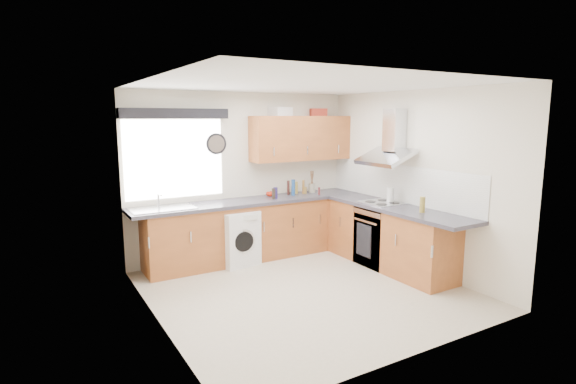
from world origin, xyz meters
TOP-DOWN VIEW (x-y plane):
  - ground_plane at (0.00, 0.00)m, footprint 3.60×3.60m
  - ceiling at (0.00, 0.00)m, footprint 3.60×3.60m
  - wall_back at (0.00, 1.80)m, footprint 3.60×0.02m
  - wall_front at (0.00, -1.80)m, footprint 3.60×0.02m
  - wall_left at (-1.80, 0.00)m, footprint 0.02×3.60m
  - wall_right at (1.80, 0.00)m, footprint 0.02×3.60m
  - window at (-1.05, 1.79)m, footprint 1.40×0.02m
  - window_blind at (-1.05, 1.70)m, footprint 1.50×0.18m
  - splashback at (1.79, 0.30)m, footprint 0.01×3.00m
  - base_cab_back at (-0.10, 1.51)m, footprint 3.00×0.58m
  - base_cab_corner at (1.50, 1.50)m, footprint 0.60×0.60m
  - base_cab_right at (1.51, 0.15)m, footprint 0.58×2.10m
  - worktop_back at (0.00, 1.50)m, footprint 3.60×0.62m
  - worktop_right at (1.50, 0.00)m, footprint 0.62×2.42m
  - sink at (-1.33, 1.50)m, footprint 0.84×0.46m
  - oven at (1.50, 0.30)m, footprint 0.56×0.58m
  - hob_plate at (1.50, 0.30)m, footprint 0.52×0.52m
  - extractor_hood at (1.60, 0.30)m, footprint 0.52×0.78m
  - upper_cabinets at (0.95, 1.62)m, footprint 1.70×0.35m
  - washing_machine at (-0.31, 1.40)m, footprint 0.62×0.60m
  - wall_clock at (-0.42, 1.78)m, footprint 0.31×0.04m
  - casserole at (0.62, 1.72)m, footprint 0.37×0.30m
  - storage_box at (1.33, 1.72)m, footprint 0.32×0.29m
  - utensil_pot at (1.15, 1.60)m, footprint 0.13×0.13m
  - kitchen_roll at (1.62, 0.27)m, footprint 0.11×0.11m
  - tomato_cluster at (0.42, 1.65)m, footprint 0.18×0.18m
  - jar_0 at (0.99, 1.56)m, footprint 0.05×0.05m
  - jar_1 at (0.74, 1.52)m, footprint 0.06×0.06m
  - jar_2 at (0.96, 1.56)m, footprint 0.04×0.04m
  - jar_3 at (0.87, 1.65)m, footprint 0.07×0.07m
  - jar_4 at (0.35, 1.39)m, footprint 0.06×0.06m
  - jar_5 at (1.12, 1.36)m, footprint 0.04×0.04m
  - jar_6 at (0.70, 1.61)m, footprint 0.04×0.04m
  - jar_7 at (0.33, 1.39)m, footprint 0.07×0.07m
  - bottle_0 at (1.51, -0.44)m, footprint 0.07×0.07m

SIDE VIEW (x-z plane):
  - ground_plane at x=0.00m, z-range 0.00..0.00m
  - washing_machine at x=-0.31m, z-range 0.00..0.79m
  - oven at x=1.50m, z-range 0.00..0.85m
  - base_cab_back at x=-0.10m, z-range 0.00..0.86m
  - base_cab_corner at x=1.50m, z-range 0.00..0.86m
  - base_cab_right at x=1.51m, z-range 0.00..0.86m
  - worktop_back at x=0.00m, z-range 0.86..0.91m
  - worktop_right at x=1.50m, z-range 0.86..0.91m
  - hob_plate at x=1.50m, z-range 0.91..0.92m
  - tomato_cluster at x=0.42m, z-range 0.91..0.98m
  - sink at x=-1.33m, z-range 0.90..1.00m
  - jar_0 at x=0.99m, z-range 0.91..1.02m
  - jar_5 at x=1.12m, z-range 0.91..1.03m
  - utensil_pot at x=1.15m, z-range 0.91..1.06m
  - jar_7 at x=0.33m, z-range 0.91..1.07m
  - jar_4 at x=0.35m, z-range 0.91..1.09m
  - jar_3 at x=0.87m, z-range 0.91..1.10m
  - bottle_0 at x=1.51m, z-range 0.91..1.12m
  - jar_2 at x=0.96m, z-range 0.91..1.13m
  - jar_6 at x=0.70m, z-range 0.91..1.13m
  - kitchen_roll at x=1.62m, z-range 0.91..1.14m
  - jar_1 at x=0.74m, z-range 0.91..1.16m
  - splashback at x=1.79m, z-range 0.91..1.45m
  - wall_back at x=0.00m, z-range 0.00..2.50m
  - wall_front at x=0.00m, z-range 0.00..2.50m
  - wall_left at x=-1.80m, z-range 0.00..2.50m
  - wall_right at x=1.80m, z-range 0.00..2.50m
  - window at x=-1.05m, z-range 1.00..2.10m
  - wall_clock at x=-0.42m, z-range 1.59..1.90m
  - extractor_hood at x=1.60m, z-range 1.44..2.10m
  - upper_cabinets at x=0.95m, z-range 1.45..2.15m
  - window_blind at x=-1.05m, z-range 2.11..2.25m
  - storage_box at x=1.33m, z-range 2.15..2.27m
  - casserole at x=0.62m, z-range 2.15..2.28m
  - ceiling at x=0.00m, z-range 2.49..2.51m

